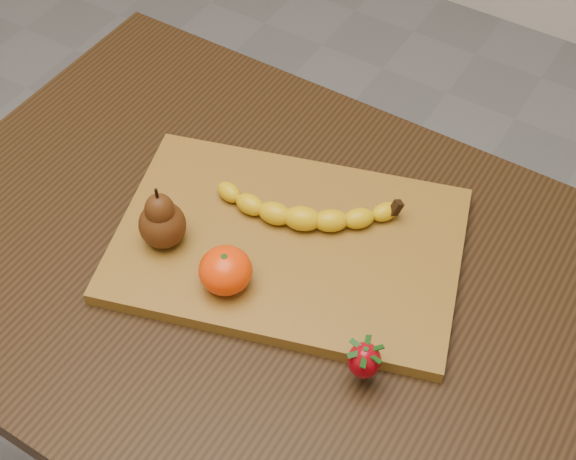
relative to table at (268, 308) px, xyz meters
The scene contains 6 objects.
table is the anchor object (origin of this frame).
cutting_board 0.11m from the table, 78.40° to the left, with size 0.45×0.30×0.02m, color brown.
banana 0.15m from the table, 79.87° to the left, with size 0.21×0.06×0.03m, color #E1B60A, non-canonical shape.
pear 0.22m from the table, 160.29° to the right, with size 0.06×0.06×0.10m, color #4B250C, non-canonical shape.
mandarin 0.16m from the table, 107.38° to the right, with size 0.07×0.07×0.06m, color #F73902.
strawberry 0.25m from the table, 23.52° to the right, with size 0.04×0.04×0.05m, color #95040D, non-canonical shape.
Camera 1 is at (0.36, -0.52, 1.60)m, focal length 50.00 mm.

